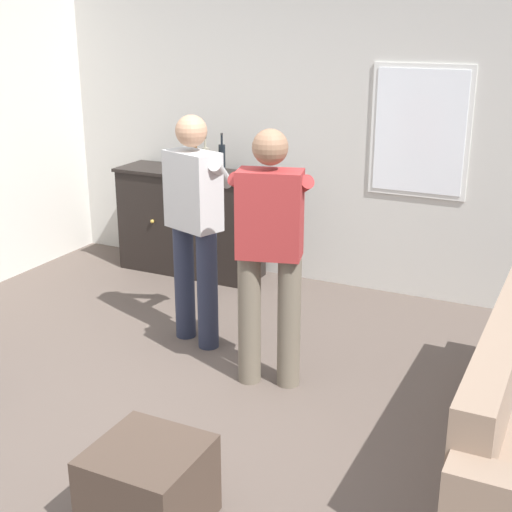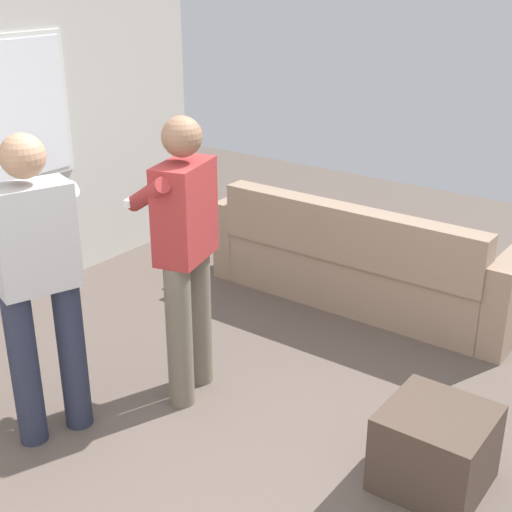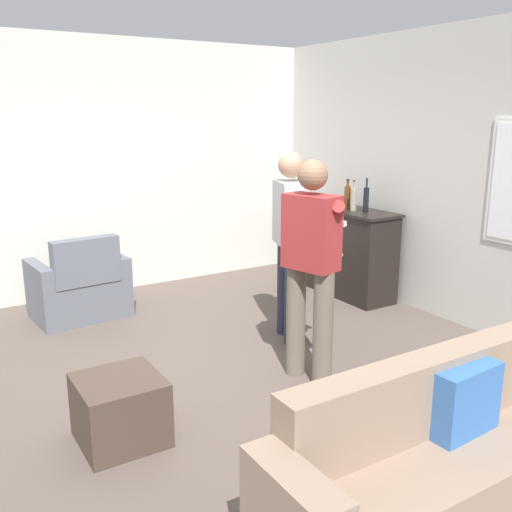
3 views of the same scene
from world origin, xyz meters
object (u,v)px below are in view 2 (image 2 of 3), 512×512
ottoman (435,448)px  couch (357,266)px  person_standing_right (184,248)px  person_standing_left (37,277)px

ottoman → couch: bearing=40.0°
person_standing_right → couch: bearing=-8.2°
ottoman → person_standing_right: person_standing_right is taller
couch → person_standing_left: size_ratio=1.43×
person_standing_right → person_standing_left: bearing=155.5°
ottoman → person_standing_right: size_ratio=0.30×
person_standing_left → person_standing_right: bearing=-24.5°
couch → person_standing_left: 2.52m
couch → ottoman: bearing=-140.0°
ottoman → person_standing_left: 2.17m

